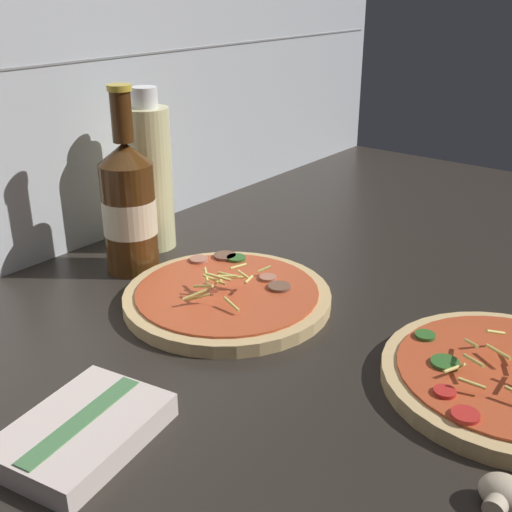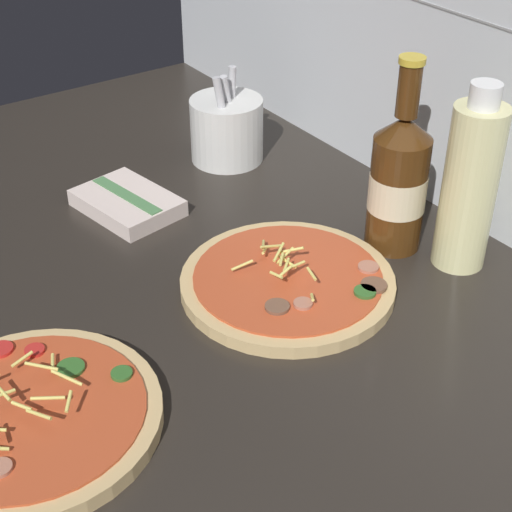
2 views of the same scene
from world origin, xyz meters
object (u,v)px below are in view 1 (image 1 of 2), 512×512
object	(u,v)px
mushroom_right	(503,494)
dish_towel	(83,431)
pizza_near	(510,379)
oil_bottle	(150,176)
pizza_far	(227,297)
beer_bottle	(129,206)

from	to	relation	value
mushroom_right	dish_towel	distance (cm)	35.46
pizza_near	oil_bottle	world-z (taller)	oil_bottle
pizza_far	oil_bottle	distance (cm)	25.10
pizza_far	oil_bottle	xyz separation A→B (cm)	(7.70, 21.62, 10.17)
pizza_near	oil_bottle	xyz separation A→B (cm)	(3.93, 56.10, 10.12)
beer_bottle	oil_bottle	size ratio (longest dim) A/B	1.07
oil_bottle	dish_towel	distance (cm)	47.34
beer_bottle	oil_bottle	distance (cm)	9.04
pizza_far	beer_bottle	xyz separation A→B (cm)	(-0.18, 17.49, 8.59)
pizza_far	beer_bottle	size ratio (longest dim) A/B	1.02
dish_towel	pizza_near	bearing A→B (deg)	-40.13
beer_bottle	pizza_far	bearing A→B (deg)	-89.40
oil_bottle	dish_towel	size ratio (longest dim) A/B	1.50
oil_bottle	mushroom_right	xyz separation A→B (cm)	(-20.71, -60.99, -9.76)
pizza_near	dish_towel	distance (cm)	42.02
pizza_near	beer_bottle	xyz separation A→B (cm)	(-3.95, 51.98, 8.54)
pizza_far	beer_bottle	distance (cm)	19.49
pizza_near	beer_bottle	distance (cm)	52.82
mushroom_right	oil_bottle	bearing A→B (deg)	71.25
pizza_near	oil_bottle	distance (cm)	57.15
beer_bottle	oil_bottle	world-z (taller)	beer_bottle
dish_towel	beer_bottle	bearing A→B (deg)	41.46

